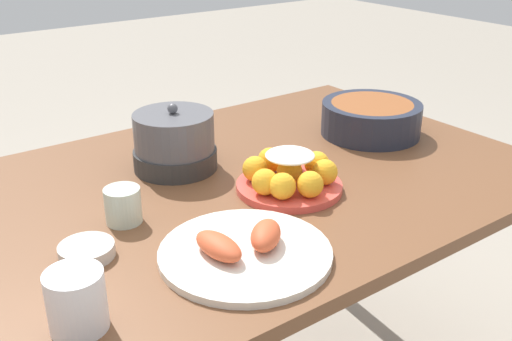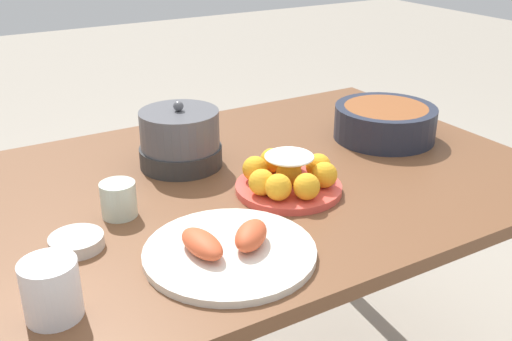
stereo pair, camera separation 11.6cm
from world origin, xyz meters
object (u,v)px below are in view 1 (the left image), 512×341
(cake_plate, at_px, (289,175))
(seafood_platter, at_px, (245,250))
(warming_pot, at_px, (175,142))
(cup_far, at_px, (123,205))
(serving_bowl, at_px, (371,118))
(cup_near, at_px, (76,301))
(sauce_bowl, at_px, (87,250))
(dining_table, at_px, (224,220))

(cake_plate, height_order, seafood_platter, cake_plate)
(seafood_platter, relative_size, warming_pot, 1.58)
(cup_far, bearing_deg, serving_bowl, 4.67)
(cup_far, xyz_separation_m, warming_pot, (0.21, 0.17, 0.03))
(serving_bowl, bearing_deg, cup_near, -161.16)
(seafood_platter, distance_m, warming_pot, 0.43)
(sauce_bowl, bearing_deg, dining_table, 16.61)
(serving_bowl, xyz_separation_m, warming_pot, (-0.54, 0.11, 0.02))
(seafood_platter, height_order, warming_pot, warming_pot)
(sauce_bowl, bearing_deg, cup_far, 36.19)
(cup_near, bearing_deg, serving_bowl, 18.84)
(sauce_bowl, height_order, cup_near, cup_near)
(dining_table, bearing_deg, cup_far, -173.58)
(dining_table, relative_size, serving_bowl, 5.52)
(seafood_platter, bearing_deg, cake_plate, 35.10)
(serving_bowl, distance_m, warming_pot, 0.55)
(cup_far, bearing_deg, cup_near, -126.30)
(serving_bowl, height_order, warming_pot, warming_pot)
(cake_plate, bearing_deg, serving_bowl, 19.49)
(serving_bowl, distance_m, cup_near, 0.99)
(dining_table, bearing_deg, sauce_bowl, -163.39)
(serving_bowl, distance_m, seafood_platter, 0.70)
(sauce_bowl, height_order, seafood_platter, seafood_platter)
(dining_table, height_order, cup_near, cup_near)
(cup_near, bearing_deg, cake_plate, 18.36)
(dining_table, xyz_separation_m, serving_bowl, (0.50, 0.03, 0.14))
(cup_far, distance_m, warming_pot, 0.27)
(seafood_platter, bearing_deg, dining_table, 63.71)
(sauce_bowl, bearing_deg, cup_near, -114.61)
(warming_pot, bearing_deg, cup_far, -140.97)
(seafood_platter, relative_size, cup_far, 4.31)
(sauce_bowl, bearing_deg, warming_pot, 38.09)
(cake_plate, bearing_deg, cup_near, -161.64)
(dining_table, relative_size, cake_plate, 6.34)
(dining_table, xyz_separation_m, cup_near, (-0.44, -0.29, 0.14))
(dining_table, height_order, sauce_bowl, sauce_bowl)
(dining_table, xyz_separation_m, sauce_bowl, (-0.36, -0.11, 0.10))
(cake_plate, xyz_separation_m, warming_pot, (-0.14, 0.25, 0.03))
(cake_plate, bearing_deg, seafood_platter, -144.90)
(dining_table, relative_size, seafood_platter, 4.75)
(dining_table, height_order, cake_plate, cake_plate)
(seafood_platter, bearing_deg, sauce_bowl, 143.63)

